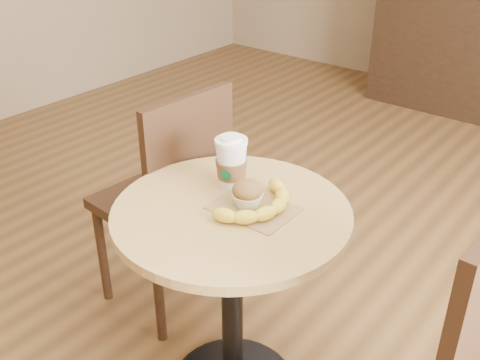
% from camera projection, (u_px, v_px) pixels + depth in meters
% --- Properties ---
extents(cafe_table, '(0.71, 0.71, 0.75)m').
position_uv_depth(cafe_table, '(232.00, 268.00, 1.74)').
color(cafe_table, black).
rests_on(cafe_table, ground).
extents(chair_left, '(0.45, 0.45, 0.96)m').
position_uv_depth(chair_left, '(170.00, 196.00, 2.14)').
color(chair_left, '#321E11').
rests_on(chair_left, ground).
extents(kraft_bag, '(0.24, 0.18, 0.00)m').
position_uv_depth(kraft_bag, '(254.00, 208.00, 1.64)').
color(kraft_bag, olive).
rests_on(kraft_bag, cafe_table).
extents(coffee_cup, '(0.10, 0.10, 0.17)m').
position_uv_depth(coffee_cup, '(231.00, 164.00, 1.73)').
color(coffee_cup, white).
rests_on(coffee_cup, cafe_table).
extents(muffin, '(0.09, 0.09, 0.08)m').
position_uv_depth(muffin, '(247.00, 194.00, 1.63)').
color(muffin, white).
rests_on(muffin, kraft_bag).
extents(banana, '(0.21, 0.33, 0.04)m').
position_uv_depth(banana, '(261.00, 204.00, 1.62)').
color(banana, yellow).
rests_on(banana, kraft_bag).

